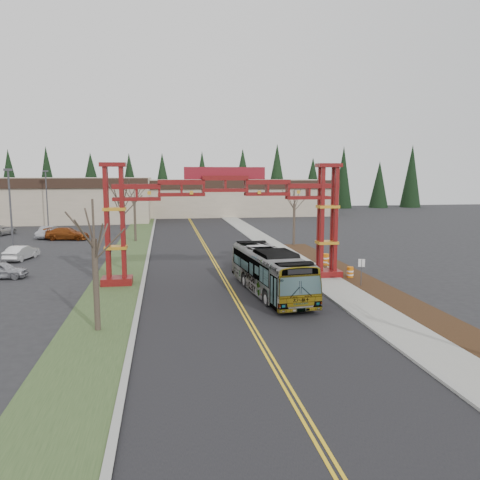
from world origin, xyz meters
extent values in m
plane|color=black|center=(0.00, 0.00, 0.00)|extent=(200.00, 200.00, 0.00)
cube|color=black|center=(0.00, 25.00, 0.01)|extent=(12.00, 110.00, 0.02)
cube|color=gold|center=(-0.12, 25.00, 0.03)|extent=(0.12, 100.00, 0.01)
cube|color=gold|center=(0.12, 25.00, 0.03)|extent=(0.12, 100.00, 0.01)
cube|color=#989994|center=(6.15, 25.00, 0.07)|extent=(0.30, 110.00, 0.15)
cube|color=gray|center=(7.60, 25.00, 0.08)|extent=(2.60, 110.00, 0.14)
cube|color=black|center=(10.20, 10.00, 0.06)|extent=(2.60, 50.00, 0.12)
cube|color=#314824|center=(-8.00, 25.00, 0.04)|extent=(4.00, 110.00, 0.08)
cube|color=#989994|center=(-6.15, 25.00, 0.07)|extent=(0.30, 110.00, 0.15)
cube|color=#5E0C10|center=(-8.00, 18.00, 0.30)|extent=(2.20, 1.60, 0.60)
cube|color=#5E0C10|center=(-8.55, 17.65, 4.60)|extent=(0.28, 0.28, 8.00)
cube|color=#5E0C10|center=(-7.45, 17.65, 4.60)|extent=(0.28, 0.28, 8.00)
cube|color=#5E0C10|center=(-8.55, 18.35, 4.60)|extent=(0.28, 0.28, 8.00)
cube|color=#5E0C10|center=(-7.45, 18.35, 4.60)|extent=(0.28, 0.28, 8.00)
cube|color=gold|center=(-8.00, 18.00, 2.80)|extent=(1.60, 1.10, 0.22)
cube|color=gold|center=(-8.00, 18.00, 5.60)|extent=(1.60, 1.10, 0.22)
cube|color=#5E0C10|center=(-8.00, 18.00, 8.75)|extent=(1.80, 1.20, 0.30)
cube|color=#5E0C10|center=(8.00, 18.00, 0.30)|extent=(2.20, 1.60, 0.60)
cube|color=#5E0C10|center=(7.45, 17.65, 4.60)|extent=(0.28, 0.28, 8.00)
cube|color=#5E0C10|center=(8.55, 17.65, 4.60)|extent=(0.28, 0.28, 8.00)
cube|color=#5E0C10|center=(7.45, 18.35, 4.60)|extent=(0.28, 0.28, 8.00)
cube|color=#5E0C10|center=(8.55, 18.35, 4.60)|extent=(0.28, 0.28, 8.00)
cube|color=gold|center=(8.00, 18.00, 2.80)|extent=(1.60, 1.10, 0.22)
cube|color=gold|center=(8.00, 18.00, 5.60)|extent=(1.60, 1.10, 0.22)
cube|color=#5E0C10|center=(8.00, 18.00, 8.75)|extent=(1.80, 1.20, 0.30)
cube|color=#5E0C10|center=(0.00, 18.00, 7.50)|extent=(16.00, 0.90, 1.00)
cube|color=#5E0C10|center=(0.00, 18.00, 6.60)|extent=(16.00, 0.90, 0.60)
cube|color=maroon|center=(0.00, 18.00, 8.15)|extent=(6.00, 0.25, 0.90)
cube|color=tan|center=(-30.00, 72.00, 3.75)|extent=(46.00, 22.00, 7.50)
cube|color=tan|center=(10.00, 80.00, 3.50)|extent=(38.00, 20.00, 7.00)
cube|color=black|center=(10.00, 69.90, 6.20)|extent=(38.00, 0.40, 1.60)
cone|color=black|center=(-38.00, 92.00, 6.50)|extent=(5.60, 5.60, 13.00)
cylinder|color=#382D26|center=(-38.00, 92.00, 0.80)|extent=(0.80, 0.80, 1.60)
cone|color=black|center=(-29.50, 92.00, 6.50)|extent=(5.60, 5.60, 13.00)
cylinder|color=#382D26|center=(-29.50, 92.00, 0.80)|extent=(0.80, 0.80, 1.60)
cone|color=black|center=(-21.00, 92.00, 6.50)|extent=(5.60, 5.60, 13.00)
cylinder|color=#382D26|center=(-21.00, 92.00, 0.80)|extent=(0.80, 0.80, 1.60)
cone|color=black|center=(-12.50, 92.00, 6.50)|extent=(5.60, 5.60, 13.00)
cylinder|color=#382D26|center=(-12.50, 92.00, 0.80)|extent=(0.80, 0.80, 1.60)
cone|color=black|center=(-4.00, 92.00, 6.50)|extent=(5.60, 5.60, 13.00)
cylinder|color=#382D26|center=(-4.00, 92.00, 0.80)|extent=(0.80, 0.80, 1.60)
cone|color=black|center=(4.50, 92.00, 6.50)|extent=(5.60, 5.60, 13.00)
cylinder|color=#382D26|center=(4.50, 92.00, 0.80)|extent=(0.80, 0.80, 1.60)
cone|color=black|center=(13.00, 92.00, 6.50)|extent=(5.60, 5.60, 13.00)
cylinder|color=#382D26|center=(13.00, 92.00, 0.80)|extent=(0.80, 0.80, 1.60)
cone|color=black|center=(21.50, 92.00, 6.50)|extent=(5.60, 5.60, 13.00)
cylinder|color=#382D26|center=(21.50, 92.00, 0.80)|extent=(0.80, 0.80, 1.60)
cone|color=black|center=(30.00, 92.00, 6.50)|extent=(5.60, 5.60, 13.00)
cylinder|color=#382D26|center=(30.00, 92.00, 0.80)|extent=(0.80, 0.80, 1.60)
cone|color=black|center=(38.50, 92.00, 6.50)|extent=(5.60, 5.60, 13.00)
cylinder|color=#382D26|center=(38.50, 92.00, 0.80)|extent=(0.80, 0.80, 1.60)
cone|color=black|center=(47.00, 92.00, 6.50)|extent=(5.60, 5.60, 13.00)
cylinder|color=#382D26|center=(47.00, 92.00, 0.80)|extent=(0.80, 0.80, 1.60)
cone|color=black|center=(55.50, 92.00, 6.50)|extent=(5.60, 5.60, 13.00)
cylinder|color=#382D26|center=(55.50, 92.00, 0.80)|extent=(0.80, 0.80, 1.60)
imported|color=#AEB2B6|center=(2.52, 13.77, 1.55)|extent=(3.66, 11.34, 3.10)
imported|color=#A5A8AD|center=(2.20, 22.80, 0.72)|extent=(1.76, 4.46, 1.44)
imported|color=#AAABB2|center=(-17.16, 21.74, 0.67)|extent=(4.03, 1.85, 1.34)
imported|color=white|center=(-17.99, 30.11, 0.69)|extent=(2.42, 4.43, 1.38)
imported|color=#893A13|center=(-16.44, 43.79, 0.77)|extent=(5.59, 3.06, 1.53)
imported|color=#9E9EA5|center=(-19.41, 46.14, 0.74)|extent=(2.06, 4.62, 1.47)
imported|color=silver|center=(-26.22, 49.96, 0.67)|extent=(3.60, 5.28, 1.34)
cylinder|color=#382D26|center=(-8.00, 7.69, 2.42)|extent=(0.31, 0.31, 4.84)
cylinder|color=#382D26|center=(-8.00, 7.69, 5.79)|extent=(0.11, 0.11, 2.10)
cylinder|color=#382D26|center=(-8.00, 23.82, 2.69)|extent=(0.32, 0.32, 5.38)
cylinder|color=#382D26|center=(-8.00, 23.82, 6.38)|extent=(0.12, 0.12, 2.20)
cylinder|color=#382D26|center=(-8.00, 40.97, 2.52)|extent=(0.29, 0.29, 5.05)
cylinder|color=#382D26|center=(-8.00, 40.97, 5.95)|extent=(0.11, 0.11, 1.98)
cylinder|color=#382D26|center=(10.00, 34.44, 2.42)|extent=(0.29, 0.29, 4.84)
cylinder|color=#382D26|center=(10.00, 34.44, 5.75)|extent=(0.11, 0.11, 1.99)
cylinder|color=#3F3F44|center=(-19.48, 32.66, 4.21)|extent=(0.19, 0.19, 8.43)
cube|color=#3F3F44|center=(-19.48, 32.66, 8.52)|extent=(0.75, 0.37, 0.23)
cylinder|color=#3F3F44|center=(-22.04, 58.27, 4.24)|extent=(0.19, 0.19, 8.49)
cube|color=#3F3F44|center=(-22.04, 58.27, 8.58)|extent=(0.75, 0.38, 0.24)
cylinder|color=#3F3F44|center=(9.43, 14.60, 1.02)|extent=(0.06, 0.06, 2.05)
cube|color=white|center=(9.43, 14.60, 1.77)|extent=(0.44, 0.23, 0.56)
cylinder|color=#D4680B|center=(9.70, 17.28, 0.47)|extent=(0.49, 0.49, 0.95)
cylinder|color=white|center=(9.70, 17.28, 0.62)|extent=(0.51, 0.51, 0.11)
cylinder|color=white|center=(9.70, 17.28, 0.33)|extent=(0.51, 0.51, 0.11)
cylinder|color=#D4680B|center=(9.29, 20.55, 0.49)|extent=(0.51, 0.51, 0.98)
cylinder|color=white|center=(9.29, 20.55, 0.64)|extent=(0.53, 0.53, 0.12)
cylinder|color=white|center=(9.29, 20.55, 0.34)|extent=(0.53, 0.53, 0.12)
cylinder|color=#D4680B|center=(9.54, 22.46, 0.56)|extent=(0.58, 0.58, 1.11)
cylinder|color=white|center=(9.54, 22.46, 0.72)|extent=(0.60, 0.60, 0.13)
cylinder|color=white|center=(9.54, 22.46, 0.39)|extent=(0.60, 0.60, 0.13)
camera|label=1|loc=(-4.46, -16.52, 8.04)|focal=35.00mm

